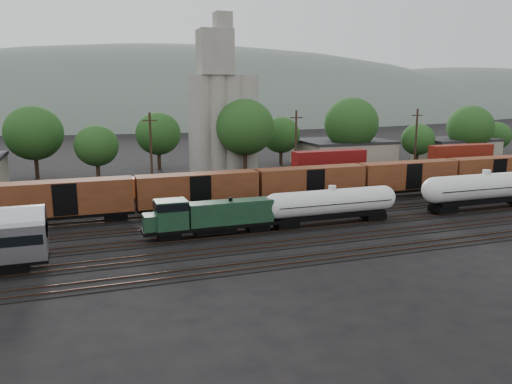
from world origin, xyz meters
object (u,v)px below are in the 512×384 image
object	(u,v)px
green_locomotive	(206,216)
grain_silo	(223,112)
orange_locomotive	(193,189)
tank_car_a	(332,203)

from	to	relation	value
green_locomotive	grain_silo	size ratio (longest dim) A/B	0.52
green_locomotive	orange_locomotive	distance (m)	15.12
orange_locomotive	grain_silo	distance (m)	29.83
green_locomotive	orange_locomotive	bearing A→B (deg)	82.93
tank_car_a	orange_locomotive	bearing A→B (deg)	130.50
grain_silo	tank_car_a	bearing A→B (deg)	-88.23
tank_car_a	green_locomotive	bearing A→B (deg)	-180.00
green_locomotive	grain_silo	bearing A→B (deg)	71.90
tank_car_a	orange_locomotive	distance (m)	19.73
green_locomotive	tank_car_a	distance (m)	14.67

